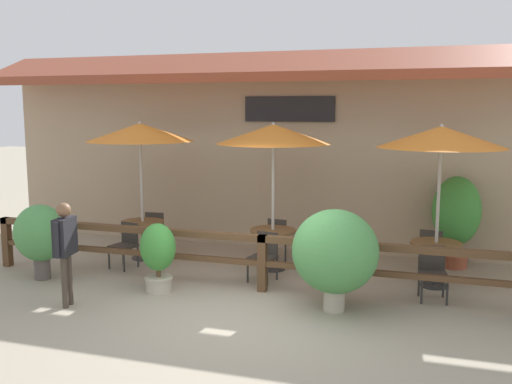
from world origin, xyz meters
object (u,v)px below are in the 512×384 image
object	(u,v)px
chair_far_streetside	(433,270)
pedestrian	(65,240)
chair_near_wallside	(157,229)
potted_plant_broad_leaf	(158,254)
chair_near_streetside	(125,243)
chair_far_wallside	(432,249)
potted_plant_tall_tropical	(335,252)
patio_umbrella_far	(441,137)
potted_plant_entrance_palm	(40,234)
dining_table_near	(143,229)
patio_umbrella_middle	(273,134)
dining_table_middle	(273,238)
potted_plant_corner_fern	(456,214)
dining_table_far	(436,251)
patio_umbrella_near	(140,133)
chair_middle_wallside	(280,237)
chair_middle_streetside	(264,254)

from	to	relation	value
chair_far_streetside	pedestrian	world-z (taller)	pedestrian
chair_near_wallside	potted_plant_broad_leaf	bearing A→B (deg)	111.48
chair_near_streetside	chair_far_wallside	world-z (taller)	same
chair_far_wallside	potted_plant_tall_tropical	xyz separation A→B (m)	(-1.37, -2.38, 0.42)
patio_umbrella_far	potted_plant_broad_leaf	world-z (taller)	patio_umbrella_far
potted_plant_entrance_palm	pedestrian	size ratio (longest dim) A/B	0.83
dining_table_near	potted_plant_tall_tropical	xyz separation A→B (m)	(4.19, -1.82, 0.28)
potted_plant_tall_tropical	potted_plant_entrance_palm	world-z (taller)	potted_plant_tall_tropical
patio_umbrella_middle	chair_far_streetside	distance (m)	3.66
dining_table_near	pedestrian	bearing A→B (deg)	-84.91
potted_plant_entrance_palm	dining_table_middle	bearing A→B (deg)	25.76
dining_table_near	potted_plant_corner_fern	bearing A→B (deg)	11.60
dining_table_far	chair_far_streetside	distance (m)	0.73
patio_umbrella_near	chair_middle_wallside	world-z (taller)	patio_umbrella_near
patio_umbrella_near	patio_umbrella_middle	distance (m)	2.71
potted_plant_broad_leaf	patio_umbrella_far	bearing A→B (deg)	20.89
dining_table_far	potted_plant_entrance_palm	size ratio (longest dim) A/B	0.64
potted_plant_corner_fern	patio_umbrella_far	bearing A→B (deg)	-104.23
patio_umbrella_near	dining_table_middle	bearing A→B (deg)	0.53
dining_table_far	dining_table_near	bearing A→B (deg)	178.50
chair_near_streetside	potted_plant_tall_tropical	distance (m)	4.37
chair_middle_streetside	potted_plant_entrance_palm	world-z (taller)	potted_plant_entrance_palm
potted_plant_entrance_palm	pedestrian	distance (m)	1.70
patio_umbrella_near	chair_near_wallside	xyz separation A→B (m)	(-0.04, 0.67, -2.07)
potted_plant_broad_leaf	chair_middle_wallside	bearing A→B (deg)	61.42
dining_table_near	chair_near_wallside	xyz separation A→B (m)	(-0.04, 0.67, -0.14)
patio_umbrella_far	chair_far_streetside	xyz separation A→B (m)	(-0.04, -0.71, -2.07)
dining_table_far	chair_near_wallside	bearing A→B (deg)	171.80
chair_middle_wallside	chair_near_wallside	bearing A→B (deg)	12.32
patio_umbrella_near	chair_middle_wallside	bearing A→B (deg)	15.45
potted_plant_broad_leaf	pedestrian	world-z (taller)	pedestrian
chair_middle_wallside	patio_umbrella_far	distance (m)	3.73
pedestrian	potted_plant_entrance_palm	bearing A→B (deg)	41.57
potted_plant_tall_tropical	potted_plant_corner_fern	bearing A→B (deg)	59.59
chair_middle_streetside	patio_umbrella_middle	bearing A→B (deg)	104.18
dining_table_far	chair_far_wallside	bearing A→B (deg)	95.29
chair_near_streetside	potted_plant_tall_tropical	bearing A→B (deg)	-2.42
patio_umbrella_far	potted_plant_entrance_palm	distance (m)	7.09
dining_table_near	chair_middle_wallside	distance (m)	2.76
patio_umbrella_middle	patio_umbrella_far	size ratio (longest dim) A/B	1.00
patio_umbrella_near	dining_table_far	xyz separation A→B (m)	(5.63, -0.15, -1.93)
patio_umbrella_middle	chair_far_wallside	world-z (taller)	patio_umbrella_middle
potted_plant_tall_tropical	chair_near_wallside	bearing A→B (deg)	149.51
patio_umbrella_far	potted_plant_broad_leaf	bearing A→B (deg)	-159.11
chair_middle_wallside	dining_table_near	bearing A→B (deg)	26.42
dining_table_middle	chair_far_streetside	size ratio (longest dim) A/B	1.01
chair_far_streetside	potted_plant_tall_tropical	bearing A→B (deg)	-153.56
potted_plant_corner_fern	patio_umbrella_near	bearing A→B (deg)	-168.40
chair_far_streetside	patio_umbrella_near	bearing A→B (deg)	163.29
chair_near_wallside	dining_table_far	world-z (taller)	chair_near_wallside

